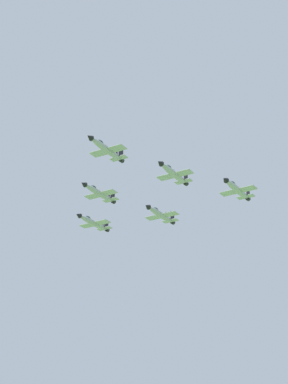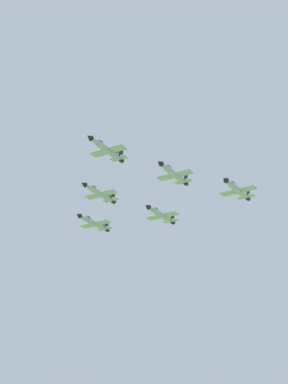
{
  "view_description": "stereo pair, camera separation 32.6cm",
  "coord_description": "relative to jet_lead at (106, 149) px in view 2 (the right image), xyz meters",
  "views": [
    {
      "loc": [
        -140.6,
        -22.54,
        24.58
      ],
      "look_at": [
        12.22,
        -32.51,
        90.69
      ],
      "focal_mm": 55.17,
      "sensor_mm": 36.0,
      "label": 1
    },
    {
      "loc": [
        -140.62,
        -22.86,
        24.58
      ],
      "look_at": [
        12.22,
        -32.51,
        90.69
      ],
      "focal_mm": 55.17,
      "sensor_mm": 36.0,
      "label": 2
    }
  ],
  "objects": [
    {
      "name": "jet_lead",
      "position": [
        0.0,
        0.0,
        0.0
      ],
      "size": [
        14.81,
        11.34,
        3.5
      ],
      "rotation": [
        0.0,
        0.0,
        2.55
      ],
      "color": "#9EA3A8"
    },
    {
      "name": "jet_left_wingman",
      "position": [
        4.82,
        -18.09,
        -4.2
      ],
      "size": [
        14.65,
        11.3,
        3.47
      ],
      "rotation": [
        0.0,
        0.0,
        2.55
      ],
      "color": "#9EA3A8"
    },
    {
      "name": "jet_right_wingman",
      "position": [
        18.63,
        1.84,
        -4.53
      ],
      "size": [
        14.55,
        11.37,
        3.46
      ],
      "rotation": [
        0.0,
        0.0,
        2.54
      ],
      "color": "#9EA3A8"
    },
    {
      "name": "jet_left_outer",
      "position": [
        9.64,
        -36.18,
        -6.22
      ],
      "size": [
        14.87,
        11.98,
        3.57
      ],
      "rotation": [
        0.0,
        0.0,
        2.52
      ],
      "color": "#9EA3A8"
    },
    {
      "name": "jet_right_outer",
      "position": [
        37.26,
        3.68,
        -6.76
      ],
      "size": [
        15.07,
        11.83,
        3.59
      ],
      "rotation": [
        0.0,
        0.0,
        2.54
      ],
      "color": "#9EA3A8"
    },
    {
      "name": "jet_slot_rear",
      "position": [
        23.45,
        -16.25,
        -8.86
      ],
      "size": [
        14.71,
        11.53,
        3.5
      ],
      "rotation": [
        0.0,
        0.0,
        2.54
      ],
      "color": "#9EA3A8"
    }
  ]
}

